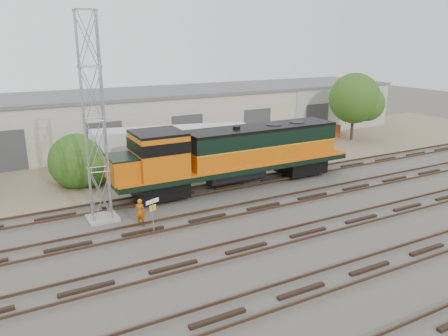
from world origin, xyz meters
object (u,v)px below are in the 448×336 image
locomotive (232,154)px  signal_tower (94,124)px  semi_trailer (175,145)px  worker (140,212)px

locomotive → signal_tower: (-9.80, -1.55, 3.28)m
semi_trailer → worker: bearing=-111.5°
worker → semi_trailer: size_ratio=0.13×
signal_tower → semi_trailer: 10.39m
worker → signal_tower: bearing=-5.6°
semi_trailer → locomotive: bearing=-51.4°
locomotive → worker: (-8.02, -3.43, -1.69)m
signal_tower → semi_trailer: bearing=41.0°
worker → locomotive: bearing=-115.8°
signal_tower → worker: (1.78, -1.89, -4.97)m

